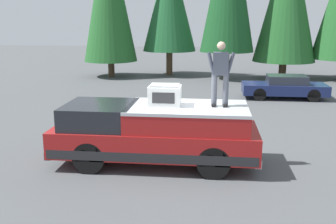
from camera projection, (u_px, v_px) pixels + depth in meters
ground_plane at (181, 159)px, 11.18m from camera, size 90.00×90.00×0.00m
pickup_truck at (155, 133)px, 10.65m from camera, size 2.01×5.54×1.65m
compressor_unit at (165, 95)px, 10.41m from camera, size 0.65×0.84×0.56m
person_on_truck_bed at (220, 72)px, 10.14m from camera, size 0.29×0.72×1.69m
parked_car_navy at (285, 87)px, 19.48m from camera, size 1.64×4.10×1.16m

